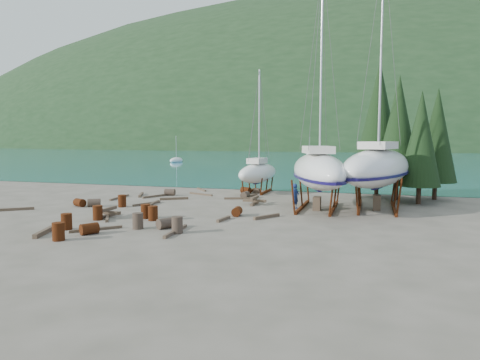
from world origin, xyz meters
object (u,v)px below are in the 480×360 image
(large_sailboat_far, at_px, (378,167))
(worker, at_px, (296,196))
(large_sailboat_near, at_px, (318,170))
(small_sailboat_shore, at_px, (258,173))

(large_sailboat_far, distance_m, worker, 6.05)
(large_sailboat_near, distance_m, worker, 2.41)
(large_sailboat_near, bearing_deg, small_sailboat_shore, 111.86)
(large_sailboat_near, relative_size, large_sailboat_far, 0.94)
(large_sailboat_near, xyz_separation_m, worker, (-1.52, -0.37, -1.83))
(large_sailboat_far, distance_m, small_sailboat_shore, 12.39)
(large_sailboat_near, xyz_separation_m, large_sailboat_far, (3.96, 1.19, 0.21))
(large_sailboat_far, bearing_deg, worker, -147.32)
(large_sailboat_near, height_order, large_sailboat_far, large_sailboat_far)
(large_sailboat_far, height_order, small_sailboat_shore, large_sailboat_far)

